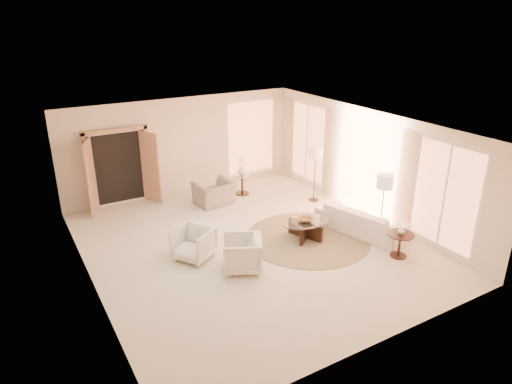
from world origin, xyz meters
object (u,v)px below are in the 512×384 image
side_table (242,182)px  side_vase (242,170)px  floor_lamp_near (316,155)px  end_table (400,241)px  bowl (306,219)px  armchair_left (194,242)px  coffee_table (305,227)px  floor_lamp_far (385,184)px  accent_chair (214,189)px  armchair_right (242,252)px  end_vase (401,231)px  sofa (361,220)px

side_table → side_vase: 0.37m
side_table → floor_lamp_near: size_ratio=0.38×
end_table → bowl: 2.17m
armchair_left → coffee_table: (2.67, -0.45, -0.11)m
coffee_table → floor_lamp_far: floor_lamp_far is taller
accent_chair → side_vase: size_ratio=3.86×
armchair_right → end_vase: armchair_right is taller
accent_chair → floor_lamp_near: size_ratio=0.63×
armchair_right → side_vase: size_ratio=3.07×
floor_lamp_far → end_vase: 1.21m
armchair_left → side_table: armchair_left is taller
armchair_right → floor_lamp_near: (3.57, 2.26, 0.97)m
armchair_left → armchair_right: size_ratio=0.98×
sofa → bowl: bearing=57.4°
side_table → floor_lamp_far: floor_lamp_far is taller
armchair_right → accent_chair: bearing=-168.6°
side_table → side_vase: bearing=0.0°
end_vase → side_vase: bearing=103.5°
end_table → floor_lamp_near: (0.32, 3.53, 0.99)m
sofa → armchair_left: 4.12m
sofa → floor_lamp_near: bearing=-21.4°
armchair_left → side_vase: size_ratio=3.02×
end_table → side_table: side_table is taller
coffee_table → end_vase: (1.26, -1.76, 0.35)m
armchair_right → end_vase: bearing=96.3°
end_table → side_table: size_ratio=0.94×
side_table → bowl: side_table is taller
accent_chair → side_vase: accent_chair is taller
floor_lamp_far → side_vase: size_ratio=6.03×
end_table → side_vase: 5.16m
floor_lamp_near → floor_lamp_far: bearing=-90.0°
side_table → end_vase: size_ratio=3.79×
sofa → coffee_table: sofa is taller
end_table → side_vase: (-1.20, 5.00, 0.36)m
coffee_table → floor_lamp_near: size_ratio=0.90×
side_vase → sofa: bearing=-70.4°
end_vase → floor_lamp_far: bearing=70.6°
end_vase → end_table: bearing=0.0°
bowl → side_vase: bearing=88.9°
sofa → armchair_right: bearing=75.7°
bowl → sofa: bearing=-17.1°
sofa → side_table: 3.89m
side_table → floor_lamp_far: size_ratio=0.39×
armchair_left → armchair_right: armchair_right is taller
sofa → accent_chair: (-2.34, 3.38, 0.12)m
side_vase → side_table: bearing=0.0°
floor_lamp_far → side_table: bearing=110.5°
sofa → floor_lamp_far: floor_lamp_far is taller
armchair_left → end_table: (3.93, -2.21, -0.02)m
coffee_table → end_vase: 2.19m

